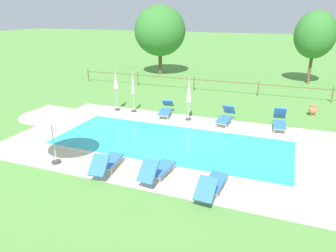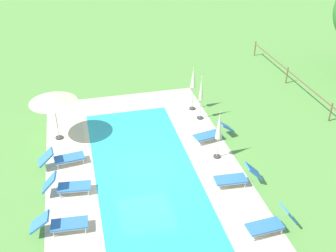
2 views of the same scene
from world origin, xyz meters
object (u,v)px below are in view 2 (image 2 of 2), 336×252
at_px(sun_lounger_north_mid, 67,186).
at_px(sun_lounger_north_far, 272,223).
at_px(sun_lounger_north_end, 63,158).
at_px(sun_lounger_south_mid, 61,223).
at_px(sun_lounger_north_near_steps, 213,133).
at_px(patio_umbrella_closed_row_centre, 193,81).
at_px(patio_umbrella_open_foreground, 53,98).
at_px(patio_umbrella_closed_row_mid_west, 201,92).
at_px(sun_lounger_south_near_corner, 237,177).
at_px(patio_umbrella_closed_row_west, 219,128).

height_order(sun_lounger_north_mid, sun_lounger_north_far, sun_lounger_north_far).
xyz_separation_m(sun_lounger_north_end, sun_lounger_south_mid, (4.03, -0.15, -0.01)).
height_order(sun_lounger_north_near_steps, sun_lounger_south_mid, sun_lounger_south_mid).
xyz_separation_m(sun_lounger_north_far, sun_lounger_north_end, (-5.78, -7.11, -0.02)).
bearing_deg(sun_lounger_north_near_steps, patio_umbrella_closed_row_centre, -178.40).
distance_m(sun_lounger_north_end, patio_umbrella_open_foreground, 2.89).
relative_size(sun_lounger_north_near_steps, sun_lounger_north_far, 1.11).
distance_m(sun_lounger_north_end, patio_umbrella_closed_row_centre, 7.92).
bearing_deg(patio_umbrella_closed_row_mid_west, patio_umbrella_open_foreground, -88.26).
height_order(sun_lounger_south_near_corner, sun_lounger_south_mid, sun_lounger_south_near_corner).
bearing_deg(sun_lounger_north_end, patio_umbrella_closed_row_mid_west, 109.35).
distance_m(sun_lounger_south_mid, patio_umbrella_closed_row_centre, 10.47).
bearing_deg(sun_lounger_north_near_steps, patio_umbrella_open_foreground, -104.39).
xyz_separation_m(sun_lounger_north_mid, sun_lounger_north_far, (3.81, 6.97, 0.01)).
xyz_separation_m(sun_lounger_south_mid, patio_umbrella_open_foreground, (-6.29, -0.01, 1.80)).
bearing_deg(sun_lounger_north_near_steps, sun_lounger_north_end, -86.63).
bearing_deg(sun_lounger_south_near_corner, sun_lounger_north_far, 4.29).
bearing_deg(sun_lounger_south_near_corner, sun_lounger_north_near_steps, 177.68).
bearing_deg(sun_lounger_south_mid, sun_lounger_north_mid, 172.20).
bearing_deg(patio_umbrella_closed_row_mid_west, sun_lounger_north_mid, -57.24).
distance_m(sun_lounger_south_near_corner, patio_umbrella_closed_row_mid_west, 5.65).
distance_m(sun_lounger_south_near_corner, patio_umbrella_closed_row_west, 2.34).
distance_m(patio_umbrella_open_foreground, patio_umbrella_closed_row_centre, 7.24).
bearing_deg(patio_umbrella_closed_row_centre, sun_lounger_south_near_corner, -0.46).
height_order(patio_umbrella_closed_row_west, patio_umbrella_closed_row_mid_west, patio_umbrella_closed_row_mid_west).
height_order(sun_lounger_north_far, sun_lounger_south_mid, sun_lounger_north_far).
bearing_deg(sun_lounger_south_mid, patio_umbrella_closed_row_west, 113.47).
relative_size(sun_lounger_north_far, sun_lounger_south_mid, 0.92).
xyz_separation_m(sun_lounger_north_far, sun_lounger_south_near_corner, (-2.73, -0.20, -0.01)).
xyz_separation_m(patio_umbrella_closed_row_west, patio_umbrella_closed_row_mid_west, (-3.51, 0.30, -0.03)).
xyz_separation_m(sun_lounger_north_end, patio_umbrella_closed_row_mid_west, (-2.48, 7.06, 1.15)).
relative_size(sun_lounger_north_end, patio_umbrella_open_foreground, 0.83).
distance_m(sun_lounger_north_mid, sun_lounger_north_far, 7.94).
bearing_deg(sun_lounger_south_mid, patio_umbrella_open_foreground, -179.93).
bearing_deg(patio_umbrella_closed_row_west, patio_umbrella_open_foreground, -115.46).
height_order(sun_lounger_north_far, patio_umbrella_open_foreground, patio_umbrella_open_foreground).
xyz_separation_m(sun_lounger_north_near_steps, patio_umbrella_closed_row_mid_west, (-2.06, 0.02, 1.15)).
distance_m(sun_lounger_south_mid, patio_umbrella_open_foreground, 6.54).
relative_size(sun_lounger_north_mid, sun_lounger_south_near_corner, 0.98).
height_order(sun_lounger_north_mid, sun_lounger_south_mid, sun_lounger_north_mid).
height_order(sun_lounger_north_near_steps, patio_umbrella_closed_row_mid_west, patio_umbrella_closed_row_mid_west).
relative_size(sun_lounger_south_near_corner, patio_umbrella_closed_row_mid_west, 0.81).
distance_m(sun_lounger_south_mid, patio_umbrella_closed_row_mid_west, 9.78).
bearing_deg(sun_lounger_south_mid, sun_lounger_north_far, 76.41).
bearing_deg(sun_lounger_north_end, sun_lounger_south_mid, -2.08).
height_order(sun_lounger_south_mid, patio_umbrella_closed_row_mid_west, patio_umbrella_closed_row_mid_west).
distance_m(sun_lounger_north_far, patio_umbrella_closed_row_centre, 9.43).
height_order(sun_lounger_north_far, patio_umbrella_closed_row_mid_west, patio_umbrella_closed_row_mid_west).
bearing_deg(patio_umbrella_closed_row_mid_west, sun_lounger_south_mid, -47.90).
height_order(patio_umbrella_closed_row_west, patio_umbrella_closed_row_centre, patio_umbrella_closed_row_centre).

